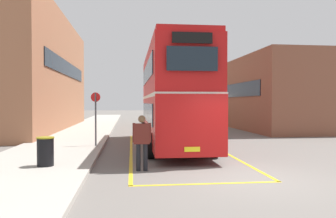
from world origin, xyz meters
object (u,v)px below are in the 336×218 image
double_decker_bus (172,95)px  single_deck_bus (177,107)px  litter_bin (45,151)px  bus_stop_sign (96,113)px  pedestrian_boarding (142,138)px

double_decker_bus → single_deck_bus: double_decker_bus is taller
single_deck_bus → litter_bin: (-8.15, -25.81, -1.03)m
single_deck_bus → bus_stop_sign: 22.15m
double_decker_bus → single_deck_bus: 21.04m
single_deck_bus → litter_bin: single_deck_bus is taller
litter_bin → bus_stop_sign: size_ratio=0.37×
single_deck_bus → litter_bin: size_ratio=9.74×
double_decker_bus → single_deck_bus: (3.38, 20.75, -0.87)m
single_deck_bus → pedestrian_boarding: (-5.10, -26.26, -0.61)m
double_decker_bus → bus_stop_sign: (-3.66, -0.25, -0.86)m
double_decker_bus → bus_stop_sign: bearing=-176.0°
single_deck_bus → bus_stop_sign: size_ratio=3.61×
litter_bin → single_deck_bus: bearing=72.5°
bus_stop_sign → litter_bin: bearing=-103.0°
single_deck_bus → pedestrian_boarding: bearing=-101.0°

